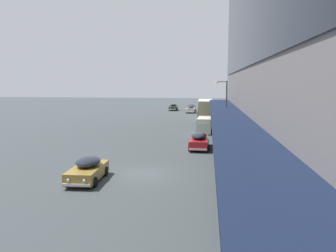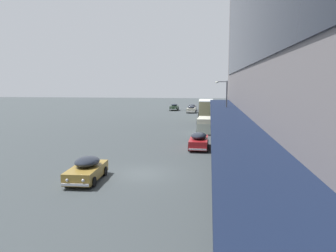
% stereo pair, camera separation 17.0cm
% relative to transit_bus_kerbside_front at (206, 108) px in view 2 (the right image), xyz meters
% --- Properties ---
extents(ground, '(240.00, 240.00, 0.00)m').
position_rel_transit_bus_kerbside_front_xyz_m(ground, '(-4.12, -36.20, -1.94)').
color(ground, '#3A4143').
extents(sidewalk_kerb, '(10.00, 180.00, 0.15)m').
position_rel_transit_bus_kerbside_front_xyz_m(sidewalk_kerb, '(6.88, -36.20, -1.86)').
color(sidewalk_kerb, gray).
rests_on(sidewalk_kerb, ground).
extents(transit_bus_kerbside_front, '(3.02, 9.18, 3.39)m').
position_rel_transit_bus_kerbside_front_xyz_m(transit_bus_kerbside_front, '(0.00, 0.00, 0.00)').
color(transit_bus_kerbside_front, tan).
rests_on(transit_bus_kerbside_front, ground).
extents(sedan_second_mid, '(1.88, 4.79, 1.61)m').
position_rel_transit_bus_kerbside_front_xyz_m(sedan_second_mid, '(-0.41, -26.66, -1.15)').
color(sedan_second_mid, '#A71A1E').
rests_on(sedan_second_mid, ground).
extents(sedan_trailing_mid, '(1.93, 4.48, 1.49)m').
position_rel_transit_bus_kerbside_front_xyz_m(sedan_trailing_mid, '(-3.49, 18.37, -1.20)').
color(sedan_trailing_mid, black).
rests_on(sedan_trailing_mid, ground).
extents(sedan_trailing_near, '(1.87, 4.34, 1.58)m').
position_rel_transit_bus_kerbside_front_xyz_m(sedan_trailing_near, '(-7.62, 18.12, -1.16)').
color(sedan_trailing_near, '#263B26').
rests_on(sedan_trailing_near, ground).
extents(sedan_lead_mid, '(2.01, 4.29, 1.55)m').
position_rel_transit_bus_kerbside_front_xyz_m(sedan_lead_mid, '(-7.28, -38.16, -1.18)').
color(sedan_lead_mid, olive).
rests_on(sedan_lead_mid, ground).
extents(sedan_oncoming_front, '(1.94, 4.54, 1.56)m').
position_rel_transit_bus_kerbside_front_xyz_m(sedan_oncoming_front, '(-3.32, 12.55, -1.17)').
color(sedan_oncoming_front, beige).
rests_on(sedan_oncoming_front, ground).
extents(vw_van, '(2.02, 4.61, 1.96)m').
position_rel_transit_bus_kerbside_front_xyz_m(vw_van, '(0.01, -16.23, -0.84)').
color(vw_van, beige).
rests_on(vw_van, ground).
extents(pedestrian_at_kerb, '(0.33, 0.62, 1.86)m').
position_rel_transit_bus_kerbside_front_xyz_m(pedestrian_at_kerb, '(2.58, -30.63, -0.76)').
color(pedestrian_at_kerb, black).
rests_on(pedestrian_at_kerb, sidewalk_kerb).
extents(street_lamp, '(1.50, 0.28, 6.45)m').
position_rel_transit_bus_kerbside_front_xyz_m(street_lamp, '(2.43, -18.02, 1.99)').
color(street_lamp, '#4C4C51').
rests_on(street_lamp, sidewalk_kerb).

